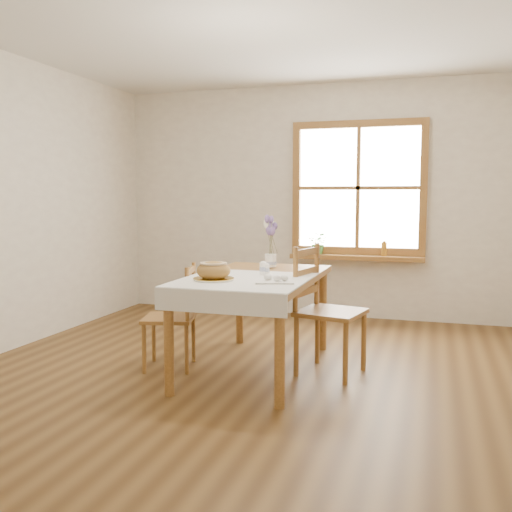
{
  "coord_description": "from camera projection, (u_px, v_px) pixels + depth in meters",
  "views": [
    {
      "loc": [
        1.31,
        -3.88,
        1.36
      ],
      "look_at": [
        0.0,
        0.3,
        0.9
      ],
      "focal_mm": 40.0,
      "sensor_mm": 36.0,
      "label": 1
    }
  ],
  "objects": [
    {
      "name": "window_sill",
      "position": [
        356.0,
        257.0,
        6.27
      ],
      "size": [
        1.46,
        0.2,
        0.05
      ],
      "color": "#9B6730",
      "rests_on": "ground"
    },
    {
      "name": "bread_loaf",
      "position": [
        214.0,
        269.0,
        4.08
      ],
      "size": [
        0.24,
        0.24,
        0.13
      ],
      "primitive_type": "ellipsoid",
      "color": "olive",
      "rests_on": "bread_plate"
    },
    {
      "name": "potted_plant",
      "position": [
        319.0,
        246.0,
        6.38
      ],
      "size": [
        0.26,
        0.28,
        0.19
      ],
      "primitive_type": "imported",
      "rotation": [
        0.0,
        0.0,
        -0.19
      ],
      "color": "#3B7930",
      "rests_on": "window_sill"
    },
    {
      "name": "dining_table",
      "position": [
        256.0,
        286.0,
        4.43
      ],
      "size": [
        0.9,
        1.6,
        0.75
      ],
      "color": "#9B6730",
      "rests_on": "ground"
    },
    {
      "name": "ground",
      "position": [
        244.0,
        381.0,
        4.21
      ],
      "size": [
        5.0,
        5.0,
        0.0
      ],
      "primitive_type": "plane",
      "color": "brown",
      "rests_on": "ground"
    },
    {
      "name": "pepper_shaker",
      "position": [
        263.0,
        268.0,
        4.37
      ],
      "size": [
        0.07,
        0.07,
        0.11
      ],
      "primitive_type": "cylinder",
      "rotation": [
        0.0,
        0.0,
        -0.38
      ],
      "color": "white",
      "rests_on": "table_linen"
    },
    {
      "name": "chair_right",
      "position": [
        331.0,
        310.0,
        4.35
      ],
      "size": [
        0.57,
        0.55,
        0.99
      ],
      "primitive_type": null,
      "rotation": [
        0.0,
        0.0,
        1.35
      ],
      "color": "#9B6730",
      "rests_on": "ground"
    },
    {
      "name": "chair_left",
      "position": [
        169.0,
        316.0,
        4.51
      ],
      "size": [
        0.49,
        0.47,
        0.83
      ],
      "primitive_type": null,
      "rotation": [
        0.0,
        0.0,
        -1.32
      ],
      "color": "#9B6730",
      "rests_on": "ground"
    },
    {
      "name": "window",
      "position": [
        358.0,
        188.0,
        6.25
      ],
      "size": [
        1.46,
        0.08,
        1.46
      ],
      "color": "#9B6730",
      "rests_on": "ground"
    },
    {
      "name": "table_linen",
      "position": [
        244.0,
        280.0,
        4.13
      ],
      "size": [
        0.91,
        0.99,
        0.01
      ],
      "primitive_type": "cube",
      "color": "white",
      "rests_on": "dining_table"
    },
    {
      "name": "egg_napkin",
      "position": [
        274.0,
        281.0,
        3.99
      ],
      "size": [
        0.32,
        0.29,
        0.01
      ],
      "primitive_type": "cube",
      "rotation": [
        0.0,
        0.0,
        0.29
      ],
      "color": "white",
      "rests_on": "table_linen"
    },
    {
      "name": "lavender_bouquet",
      "position": [
        271.0,
        236.0,
        4.85
      ],
      "size": [
        0.17,
        0.17,
        0.33
      ],
      "primitive_type": null,
      "color": "#69508E",
      "rests_on": "flower_vase"
    },
    {
      "name": "flower_vase",
      "position": [
        271.0,
        261.0,
        4.87
      ],
      "size": [
        0.13,
        0.13,
        0.11
      ],
      "primitive_type": "cylinder",
      "rotation": [
        0.0,
        0.0,
        -0.37
      ],
      "color": "white",
      "rests_on": "dining_table"
    },
    {
      "name": "amber_bottle",
      "position": [
        384.0,
        248.0,
        6.17
      ],
      "size": [
        0.07,
        0.07,
        0.17
      ],
      "primitive_type": "cylinder",
      "rotation": [
        0.0,
        0.0,
        0.2
      ],
      "color": "#A7701E",
      "rests_on": "window_sill"
    },
    {
      "name": "salt_shaker",
      "position": [
        266.0,
        269.0,
        4.37
      ],
      "size": [
        0.05,
        0.05,
        0.09
      ],
      "primitive_type": "cylinder",
      "rotation": [
        0.0,
        0.0,
        0.05
      ],
      "color": "white",
      "rests_on": "table_linen"
    },
    {
      "name": "room_walls",
      "position": [
        243.0,
        147.0,
        4.03
      ],
      "size": [
        4.6,
        5.1,
        2.65
      ],
      "color": "#EDE5CE",
      "rests_on": "ground"
    },
    {
      "name": "bread_plate",
      "position": [
        214.0,
        279.0,
        4.09
      ],
      "size": [
        0.36,
        0.36,
        0.02
      ],
      "primitive_type": "cylinder",
      "rotation": [
        0.0,
        0.0,
        0.29
      ],
      "color": "white",
      "rests_on": "table_linen"
    },
    {
      "name": "eggs",
      "position": [
        274.0,
        277.0,
        3.99
      ],
      "size": [
        0.25,
        0.23,
        0.05
      ],
      "primitive_type": null,
      "rotation": [
        0.0,
        0.0,
        0.29
      ],
      "color": "white",
      "rests_on": "egg_napkin"
    }
  ]
}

